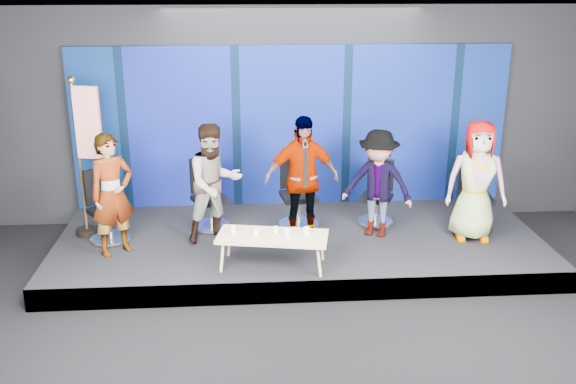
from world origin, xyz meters
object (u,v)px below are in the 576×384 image
object	(u,v)px
flag_stand	(86,154)
panelist_a	(112,195)
mug_e	(306,231)
chair_a	(107,217)
mug_a	(233,229)
mug_d	(287,233)
mug_b	(256,232)
panelist_e	(476,181)
panelist_c	(302,179)
mug_c	(276,230)
chair_b	(210,205)
chair_d	(377,203)
panelist_b	(214,183)
coffee_table	(273,238)
chair_c	(298,202)
chair_e	(473,204)
panelist_d	(378,184)

from	to	relation	value
flag_stand	panelist_a	bearing A→B (deg)	-41.11
mug_e	chair_a	bearing A→B (deg)	159.02
panelist_a	mug_a	bearing A→B (deg)	-52.48
mug_d	flag_stand	world-z (taller)	flag_stand
mug_b	chair_a	bearing A→B (deg)	153.23
panelist_a	mug_b	size ratio (longest dim) A/B	17.60
panelist_e	panelist_c	bearing A→B (deg)	-176.15
mug_c	panelist_a	bearing A→B (deg)	166.13
chair_a	chair_b	bearing A→B (deg)	-21.19
mug_c	mug_e	xyz separation A→B (m)	(0.39, -0.06, 0.00)
chair_d	mug_c	bearing A→B (deg)	-114.98
panelist_b	mug_a	bearing A→B (deg)	-96.24
panelist_a	panelist_e	world-z (taller)	panelist_e
coffee_table	mug_a	size ratio (longest dim) A/B	16.33
panelist_a	panelist_c	xyz separation A→B (m)	(2.58, 0.31, 0.07)
chair_c	mug_d	size ratio (longest dim) A/B	12.47
mug_d	mug_e	size ratio (longest dim) A/B	0.94
chair_e	mug_c	distance (m)	3.26
panelist_a	mug_e	world-z (taller)	panelist_a
chair_b	coffee_table	size ratio (longest dim) A/B	0.70
mug_d	panelist_a	bearing A→B (deg)	164.41
coffee_table	mug_d	size ratio (longest dim) A/B	16.84
chair_b	panelist_d	bearing A→B (deg)	-35.09
panelist_e	mug_e	world-z (taller)	panelist_e
panelist_c	mug_e	world-z (taller)	panelist_c
panelist_d	chair_b	bearing A→B (deg)	-166.73
panelist_e	coffee_table	distance (m)	3.05
panelist_c	panelist_d	size ratio (longest dim) A/B	1.15
mug_c	coffee_table	bearing A→B (deg)	-125.02
panelist_d	chair_e	xyz separation A→B (m)	(1.53, 0.24, -0.44)
chair_c	mug_a	bearing A→B (deg)	-134.47
chair_c	mug_e	size ratio (longest dim) A/B	11.74
panelist_a	mug_d	size ratio (longest dim) A/B	18.71
panelist_a	panelist_d	world-z (taller)	panelist_a
chair_d	panelist_e	distance (m)	1.54
flag_stand	panelist_d	bearing A→B (deg)	9.93
panelist_d	coffee_table	xyz separation A→B (m)	(-1.56, -0.97, -0.39)
chair_d	mug_e	bearing A→B (deg)	-105.77
panelist_c	mug_d	distance (m)	1.08
chair_d	panelist_e	xyz separation A→B (m)	(1.25, -0.72, 0.55)
panelist_c	panelist_b	bearing A→B (deg)	170.12
chair_d	panelist_e	bearing A→B (deg)	-5.39
chair_d	panelist_c	bearing A→B (deg)	-131.42
panelist_b	chair_e	bearing A→B (deg)	-20.15
chair_c	panelist_e	world-z (taller)	panelist_e
chair_d	mug_e	xyz separation A→B (m)	(-1.23, -1.45, 0.16)
chair_a	coffee_table	bearing A→B (deg)	-60.82
panelist_a	chair_d	xyz separation A→B (m)	(3.79, 0.85, -0.52)
chair_b	chair_c	bearing A→B (deg)	-25.09
panelist_b	flag_stand	size ratio (longest dim) A/B	0.73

